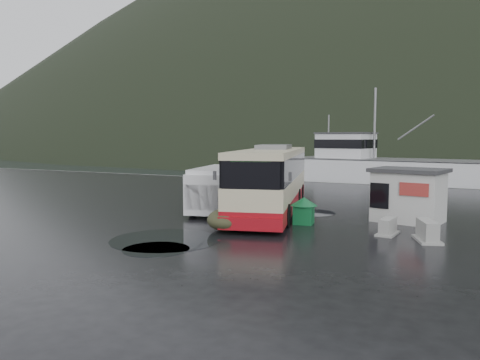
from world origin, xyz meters
The scene contains 14 objects.
ground centered at (0.00, 0.00, 0.00)m, with size 160.00×160.00×0.00m, color black.
harbor_water centered at (0.00, 110.00, 0.00)m, with size 300.00×180.00×0.02m, color black.
quay_edge centered at (0.00, 20.00, 0.00)m, with size 160.00×0.60×1.50m, color #999993.
headland centered at (10.00, 250.00, 0.00)m, with size 780.00×540.00×570.00m, color black.
coach_bus centered at (1.08, 1.84, 0.00)m, with size 3.29×13.31×3.77m, color beige, non-canonical shape.
white_van centered at (-1.71, 0.67, 0.00)m, with size 2.08×6.04×2.52m, color silver, non-canonical shape.
waste_bin_left centered at (3.92, -0.88, 0.00)m, with size 0.93×0.93×1.30m, color #116331, non-canonical shape.
waste_bin_right centered at (2.01, -2.25, 0.00)m, with size 0.99×0.99×1.37m, color #116331, non-canonical shape.
dome_tent centered at (1.36, -3.89, 0.00)m, with size 1.79×2.51×0.99m, color #363721, non-canonical shape.
ticket_kiosk centered at (8.32, 2.02, 0.00)m, with size 3.38×2.56×2.65m, color silver, non-canonical shape.
jersey_barrier_a centered at (9.59, -2.26, 0.00)m, with size 0.84×1.67×0.84m, color #999993, non-canonical shape.
jersey_barrier_b centered at (7.96, -1.67, 0.00)m, with size 0.71×1.43×0.71m, color #999993, non-canonical shape.
fishing_trawler centered at (4.82, 27.16, 0.00)m, with size 26.79×5.87×10.71m, color silver, non-canonical shape.
puddles centered at (0.85, -5.13, 0.00)m, with size 6.71×13.33×0.01m.
Camera 1 is at (11.17, -22.12, 4.13)m, focal length 35.00 mm.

